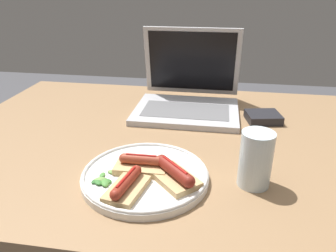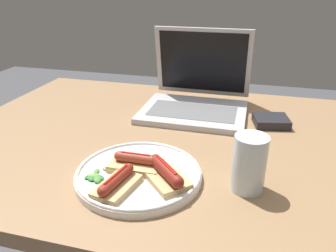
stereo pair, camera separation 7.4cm
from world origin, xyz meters
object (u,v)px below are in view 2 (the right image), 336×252
at_px(external_drive, 271,121).
at_px(plate, 140,174).
at_px(drinking_glass, 249,164).
at_px(laptop, 196,97).

bearing_deg(external_drive, plate, -139.05).
bearing_deg(plate, drinking_glass, 5.39).
xyz_separation_m(drinking_glass, external_drive, (0.05, 0.35, -0.05)).
xyz_separation_m(plate, drinking_glass, (0.23, 0.02, 0.05)).
bearing_deg(laptop, plate, -95.67).
relative_size(laptop, drinking_glass, 2.72).
xyz_separation_m(laptop, plate, (-0.04, -0.43, -0.03)).
relative_size(laptop, external_drive, 2.89).
xyz_separation_m(laptop, drinking_glass, (0.18, -0.41, 0.01)).
bearing_deg(drinking_glass, plate, -174.61).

